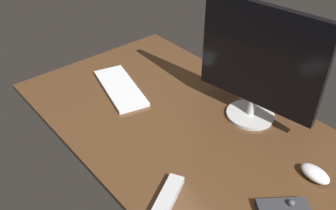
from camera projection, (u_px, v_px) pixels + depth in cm
name	position (u px, v px, depth cm)	size (l,w,h in cm)	color
desk	(182.00, 123.00, 146.94)	(140.00, 84.00, 2.00)	#4C301C
monitor	(259.00, 63.00, 134.40)	(49.27, 19.42, 47.02)	#BEBEBE
keyboard	(120.00, 88.00, 164.19)	(35.58, 13.64, 1.74)	silver
computer_mouse	(315.00, 174.00, 120.87)	(10.45, 6.22, 3.54)	silver
media_remote	(283.00, 207.00, 110.68)	(13.50, 15.55, 3.92)	#2D2D33
tv_remote	(167.00, 198.00, 113.36)	(17.99, 4.99, 2.53)	#B7B7BC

